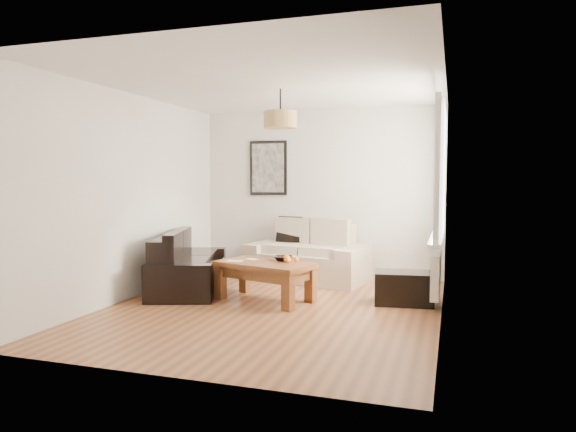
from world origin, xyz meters
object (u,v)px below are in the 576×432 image
(loveseat_cream, at_px, (308,252))
(sofa_leather, at_px, (189,263))
(coffee_table, at_px, (265,281))
(ottoman, at_px, (404,288))

(loveseat_cream, relative_size, sofa_leather, 1.01)
(loveseat_cream, xyz_separation_m, coffee_table, (-0.15, -1.44, -0.18))
(loveseat_cream, bearing_deg, coffee_table, -87.16)
(sofa_leather, xyz_separation_m, coffee_table, (1.21, -0.27, -0.13))
(loveseat_cream, bearing_deg, sofa_leather, -130.41)
(sofa_leather, bearing_deg, loveseat_cream, -67.86)
(coffee_table, relative_size, ottoman, 1.72)
(sofa_leather, height_order, coffee_table, sofa_leather)
(ottoman, bearing_deg, sofa_leather, -178.35)
(loveseat_cream, height_order, sofa_leather, loveseat_cream)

